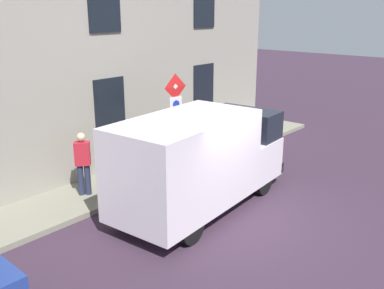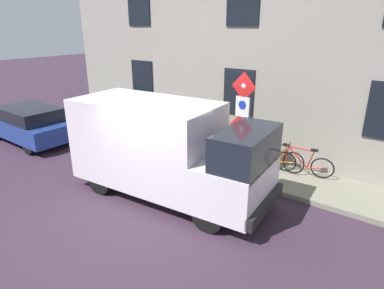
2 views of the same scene
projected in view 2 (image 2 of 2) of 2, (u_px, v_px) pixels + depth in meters
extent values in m
plane|color=#372637|center=(143.00, 212.00, 8.11)|extent=(80.00, 80.00, 0.00)
cube|color=gray|center=(222.00, 162.00, 10.89)|extent=(1.91, 17.91, 0.14)
cube|color=gray|center=(246.00, 52.00, 10.71)|extent=(0.70, 15.91, 6.98)
cube|color=black|center=(239.00, 92.00, 10.86)|extent=(0.06, 1.10, 1.50)
cube|color=black|center=(143.00, 80.00, 13.29)|extent=(0.06, 1.10, 1.50)
cube|color=black|center=(243.00, 0.00, 9.90)|extent=(0.06, 1.10, 1.50)
cube|color=black|center=(139.00, 4.00, 12.33)|extent=(0.06, 1.10, 1.50)
cylinder|color=#474C47|center=(243.00, 129.00, 9.25)|extent=(0.09, 0.09, 2.87)
pyramid|color=silver|center=(243.00, 87.00, 8.79)|extent=(0.11, 0.50, 0.50)
pyramid|color=red|center=(243.00, 87.00, 8.79)|extent=(0.10, 0.56, 0.56)
cube|color=white|center=(243.00, 107.00, 8.99)|extent=(0.10, 0.44, 0.56)
cylinder|color=#1933B2|center=(242.00, 105.00, 8.95)|extent=(0.04, 0.24, 0.24)
pyramid|color=silver|center=(241.00, 126.00, 9.17)|extent=(0.11, 0.50, 0.50)
pyramid|color=red|center=(241.00, 126.00, 9.17)|extent=(0.10, 0.56, 0.56)
cube|color=silver|center=(147.00, 141.00, 8.77)|extent=(2.29, 3.95, 2.18)
cube|color=silver|center=(236.00, 183.00, 7.67)|extent=(2.10, 1.55, 1.10)
cube|color=black|center=(246.00, 148.00, 7.26)|extent=(1.99, 1.13, 0.84)
cube|color=black|center=(266.00, 205.00, 7.43)|extent=(2.01, 0.32, 0.28)
cylinder|color=black|center=(241.00, 185.00, 8.66)|extent=(0.28, 0.77, 0.76)
cylinder|color=black|center=(208.00, 216.00, 7.26)|extent=(0.28, 0.77, 0.76)
cylinder|color=black|center=(142.00, 159.00, 10.31)|extent=(0.28, 0.77, 0.76)
cylinder|color=black|center=(100.00, 180.00, 8.90)|extent=(0.28, 0.77, 0.76)
cube|color=navy|center=(30.00, 127.00, 12.83)|extent=(1.83, 4.03, 0.64)
cube|color=black|center=(30.00, 115.00, 12.54)|extent=(1.66, 2.43, 0.60)
cylinder|color=black|center=(33.00, 123.00, 14.26)|extent=(0.19, 0.60, 0.60)
cylinder|color=black|center=(29.00, 146.00, 11.59)|extent=(0.19, 0.60, 0.60)
cylinder|color=black|center=(68.00, 135.00, 12.75)|extent=(0.19, 0.60, 0.60)
torus|color=black|center=(285.00, 161.00, 9.89)|extent=(0.23, 0.67, 0.66)
torus|color=black|center=(322.00, 168.00, 9.42)|extent=(0.23, 0.67, 0.66)
cylinder|color=red|center=(298.00, 157.00, 9.67)|extent=(0.12, 0.60, 0.60)
cylinder|color=red|center=(301.00, 149.00, 9.54)|extent=(0.14, 0.72, 0.07)
cylinder|color=red|center=(310.00, 160.00, 9.51)|extent=(0.06, 0.19, 0.55)
cylinder|color=red|center=(314.00, 168.00, 9.53)|extent=(0.10, 0.43, 0.12)
cylinder|color=red|center=(287.00, 154.00, 9.79)|extent=(0.05, 0.09, 0.50)
cube|color=black|center=(314.00, 150.00, 9.37)|extent=(0.11, 0.21, 0.06)
cylinder|color=#262626|center=(289.00, 145.00, 9.68)|extent=(0.46, 0.09, 0.03)
torus|color=black|center=(262.00, 154.00, 10.42)|extent=(0.15, 0.67, 0.66)
torus|color=black|center=(294.00, 163.00, 9.79)|extent=(0.15, 0.67, 0.66)
cylinder|color=orange|center=(272.00, 151.00, 10.14)|extent=(0.07, 0.60, 0.60)
cylinder|color=orange|center=(275.00, 143.00, 10.01)|extent=(0.08, 0.73, 0.07)
cylinder|color=orange|center=(283.00, 154.00, 9.93)|extent=(0.05, 0.19, 0.55)
cylinder|color=orange|center=(287.00, 162.00, 9.93)|extent=(0.06, 0.43, 0.12)
cylinder|color=orange|center=(263.00, 147.00, 10.32)|extent=(0.04, 0.09, 0.50)
cube|color=black|center=(286.00, 145.00, 9.78)|extent=(0.09, 0.20, 0.06)
cylinder|color=#262626|center=(265.00, 138.00, 10.20)|extent=(0.46, 0.06, 0.03)
torus|color=black|center=(240.00, 149.00, 10.89)|extent=(0.26, 0.68, 0.65)
torus|color=black|center=(268.00, 157.00, 10.21)|extent=(0.26, 0.68, 0.65)
cylinder|color=#228B39|center=(249.00, 145.00, 10.60)|extent=(0.11, 0.60, 0.60)
cylinder|color=#228B39|center=(251.00, 138.00, 10.46)|extent=(0.13, 0.73, 0.07)
cylinder|color=#228B39|center=(258.00, 149.00, 10.37)|extent=(0.06, 0.19, 0.55)
cylinder|color=#228B39|center=(262.00, 157.00, 10.36)|extent=(0.09, 0.43, 0.12)
cylinder|color=#228B39|center=(241.00, 142.00, 10.79)|extent=(0.05, 0.09, 0.50)
cube|color=black|center=(261.00, 140.00, 10.22)|extent=(0.10, 0.21, 0.06)
cylinder|color=#262626|center=(242.00, 133.00, 10.67)|extent=(0.46, 0.09, 0.03)
torus|color=black|center=(218.00, 144.00, 11.28)|extent=(0.19, 0.67, 0.66)
torus|color=black|center=(246.00, 151.00, 10.72)|extent=(0.19, 0.67, 0.66)
cylinder|color=black|center=(226.00, 141.00, 11.03)|extent=(0.06, 0.60, 0.60)
cylinder|color=black|center=(229.00, 133.00, 10.89)|extent=(0.07, 0.73, 0.07)
cylinder|color=black|center=(236.00, 143.00, 10.84)|extent=(0.04, 0.19, 0.55)
cylinder|color=black|center=(240.00, 151.00, 10.85)|extent=(0.05, 0.43, 0.12)
cylinder|color=black|center=(218.00, 138.00, 11.18)|extent=(0.04, 0.09, 0.50)
cube|color=black|center=(239.00, 135.00, 10.70)|extent=(0.09, 0.20, 0.06)
cylinder|color=#262626|center=(219.00, 130.00, 11.06)|extent=(0.46, 0.05, 0.03)
cylinder|color=#262B47|center=(181.00, 138.00, 11.60)|extent=(0.16, 0.16, 0.85)
cylinder|color=#262B47|center=(180.00, 137.00, 11.77)|extent=(0.16, 0.16, 0.85)
cube|color=#B6202E|center=(181.00, 117.00, 11.43)|extent=(0.46, 0.47, 0.62)
sphere|color=beige|center=(180.00, 105.00, 11.28)|extent=(0.22, 0.22, 0.22)
cylinder|color=#2D5133|center=(180.00, 144.00, 10.96)|extent=(0.44, 0.44, 0.90)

